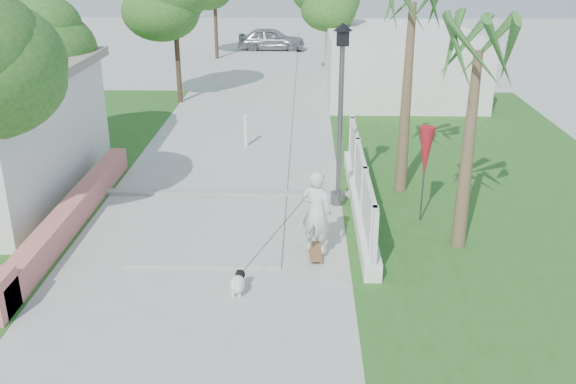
{
  "coord_description": "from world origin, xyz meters",
  "views": [
    {
      "loc": [
        2.04,
        -9.4,
        6.25
      ],
      "look_at": [
        1.7,
        3.49,
        1.1
      ],
      "focal_mm": 40.0,
      "sensor_mm": 36.0,
      "label": 1
    }
  ],
  "objects_px": {
    "dog": "(238,283)",
    "street_lamp": "(341,109)",
    "bollard": "(246,130)",
    "patio_umbrella": "(426,153)",
    "skateboarder": "(283,230)",
    "parked_car": "(271,39)"
  },
  "relations": [
    {
      "from": "bollard",
      "to": "patio_umbrella",
      "type": "distance_m",
      "value": 7.25
    },
    {
      "from": "street_lamp",
      "to": "bollard",
      "type": "bearing_deg",
      "value": 120.96
    },
    {
      "from": "parked_car",
      "to": "patio_umbrella",
      "type": "bearing_deg",
      "value": -167.9
    },
    {
      "from": "dog",
      "to": "street_lamp",
      "type": "bearing_deg",
      "value": 73.12
    },
    {
      "from": "patio_umbrella",
      "to": "parked_car",
      "type": "xyz_separation_m",
      "value": [
        -4.74,
        24.2,
        -1.02
      ]
    },
    {
      "from": "bollard",
      "to": "dog",
      "type": "distance_m",
      "value": 8.97
    },
    {
      "from": "dog",
      "to": "bollard",
      "type": "bearing_deg",
      "value": 102.15
    },
    {
      "from": "dog",
      "to": "parked_car",
      "type": "bearing_deg",
      "value": 99.7
    },
    {
      "from": "skateboarder",
      "to": "parked_car",
      "type": "bearing_deg",
      "value": -64.24
    },
    {
      "from": "bollard",
      "to": "skateboarder",
      "type": "height_order",
      "value": "skateboarder"
    },
    {
      "from": "street_lamp",
      "to": "dog",
      "type": "height_order",
      "value": "street_lamp"
    },
    {
      "from": "patio_umbrella",
      "to": "dog",
      "type": "distance_m",
      "value": 5.45
    },
    {
      "from": "parked_car",
      "to": "skateboarder",
      "type": "bearing_deg",
      "value": -175.58
    },
    {
      "from": "patio_umbrella",
      "to": "dog",
      "type": "relative_size",
      "value": 3.67
    },
    {
      "from": "bollard",
      "to": "skateboarder",
      "type": "bearing_deg",
      "value": -79.65
    },
    {
      "from": "patio_umbrella",
      "to": "skateboarder",
      "type": "distance_m",
      "value": 4.04
    },
    {
      "from": "patio_umbrella",
      "to": "parked_car",
      "type": "height_order",
      "value": "patio_umbrella"
    },
    {
      "from": "street_lamp",
      "to": "skateboarder",
      "type": "bearing_deg",
      "value": -110.56
    },
    {
      "from": "bollard",
      "to": "street_lamp",
      "type": "bearing_deg",
      "value": -59.04
    },
    {
      "from": "patio_umbrella",
      "to": "dog",
      "type": "bearing_deg",
      "value": -139.09
    },
    {
      "from": "parked_car",
      "to": "dog",
      "type": "bearing_deg",
      "value": -177.38
    },
    {
      "from": "dog",
      "to": "parked_car",
      "type": "distance_m",
      "value": 27.65
    }
  ]
}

